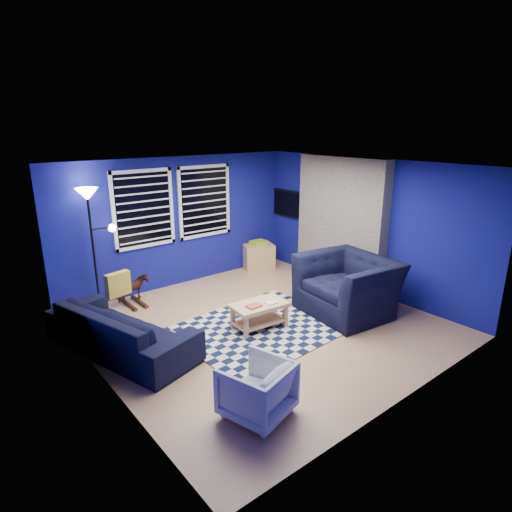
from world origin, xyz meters
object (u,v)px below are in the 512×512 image
(sofa, at_px, (121,329))
(armchair_bent, at_px, (257,389))
(tv, at_px, (290,204))
(cabinet, at_px, (259,256))
(coffee_table, at_px, (259,310))
(armchair_big, at_px, (347,286))
(rocking_horse, at_px, (133,289))
(floor_lamp, at_px, (91,211))

(sofa, height_order, armchair_bent, sofa)
(tv, xyz_separation_m, cabinet, (-0.68, 0.25, -1.12))
(coffee_table, distance_m, cabinet, 2.94)
(sofa, xyz_separation_m, armchair_big, (3.47, -1.13, 0.14))
(tv, height_order, cabinet, tv)
(armchair_big, bearing_deg, sofa, -101.35)
(rocking_horse, distance_m, cabinet, 3.01)
(tv, xyz_separation_m, rocking_horse, (-3.69, 0.06, -1.10))
(sofa, xyz_separation_m, cabinet, (3.79, 1.62, -0.06))
(tv, xyz_separation_m, sofa, (-4.48, -1.37, -1.06))
(armchair_big, relative_size, cabinet, 1.94)
(tv, xyz_separation_m, floor_lamp, (-4.20, 0.25, 0.32))
(cabinet, bearing_deg, coffee_table, -107.97)
(floor_lamp, bearing_deg, rocking_horse, -19.50)
(armchair_big, bearing_deg, tv, 164.77)
(coffee_table, bearing_deg, armchair_bent, -130.09)
(tv, height_order, coffee_table, tv)
(rocking_horse, relative_size, floor_lamp, 0.26)
(rocking_horse, bearing_deg, cabinet, -91.72)
(floor_lamp, bearing_deg, armchair_bent, -85.25)
(cabinet, bearing_deg, rocking_horse, -155.44)
(floor_lamp, bearing_deg, coffee_table, -53.86)
(tv, bearing_deg, coffee_table, -141.19)
(cabinet, bearing_deg, floor_lamp, -158.92)
(armchair_bent, xyz_separation_m, cabinet, (3.20, 3.89, -0.04))
(armchair_bent, bearing_deg, rocking_horse, -108.55)
(armchair_bent, relative_size, rocking_horse, 1.27)
(sofa, distance_m, rocking_horse, 1.64)
(sofa, height_order, rocking_horse, sofa)
(armchair_big, height_order, floor_lamp, floor_lamp)
(armchair_bent, distance_m, cabinet, 5.04)
(tv, height_order, armchair_big, tv)
(armchair_big, relative_size, armchair_bent, 2.12)
(armchair_big, bearing_deg, coffee_table, -100.14)
(armchair_bent, xyz_separation_m, coffee_table, (1.35, 1.60, -0.01))
(armchair_big, xyz_separation_m, floor_lamp, (-3.19, 2.75, 1.24))
(armchair_big, height_order, rocking_horse, armchair_big)
(armchair_big, distance_m, floor_lamp, 4.39)
(armchair_bent, bearing_deg, coffee_table, -145.67)
(sofa, height_order, coffee_table, sofa)
(sofa, height_order, armchair_big, armchair_big)
(cabinet, bearing_deg, armchair_big, -75.75)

